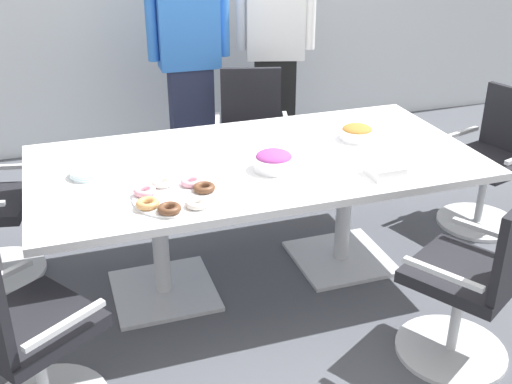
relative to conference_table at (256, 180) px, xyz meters
name	(u,v)px	position (x,y,z in m)	size (l,w,h in m)	color
ground_plane	(256,276)	(0.00, 0.00, -0.63)	(10.00, 10.00, 0.01)	#4C4F56
conference_table	(256,180)	(0.00, 0.00, 0.00)	(2.40, 1.20, 0.75)	white
office_chair_1	(23,342)	(-1.25, -0.75, -0.22)	(0.75, 0.75, 0.91)	silver
office_chair_2	(473,288)	(0.72, -1.00, -0.22)	(0.74, 0.74, 0.91)	silver
office_chair_3	(491,167)	(1.69, 0.14, -0.22)	(0.67, 0.67, 0.91)	silver
office_chair_4	(252,142)	(0.33, 1.08, -0.22)	(0.67, 0.67, 0.91)	silver
person_standing_0	(190,56)	(0.00, 1.55, 0.33)	(0.61, 0.24, 1.82)	#232842
person_standing_1	(275,47)	(0.70, 1.60, 0.33)	(0.61, 0.34, 1.83)	black
snack_bowl_pretzels	(357,132)	(0.65, 0.09, 0.17)	(0.20, 0.20, 0.09)	white
snack_bowl_candy_mix	(274,161)	(0.04, -0.17, 0.18)	(0.21, 0.21, 0.10)	white
donut_platter	(174,195)	(-0.52, -0.34, 0.14)	(0.40, 0.40, 0.04)	white
plate_stack	(88,173)	(-0.88, 0.05, 0.14)	(0.19, 0.19, 0.04)	white
napkin_pile	(385,170)	(0.55, -0.42, 0.16)	(0.17, 0.17, 0.06)	white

